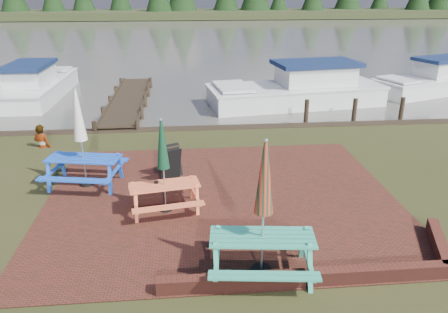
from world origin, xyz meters
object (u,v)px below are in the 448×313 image
Objects in this scene: picnic_table_red at (164,180)px; boat_near at (299,91)px; picnic_table_blue at (83,153)px; picnic_table_teal at (263,230)px; chalkboard at (171,163)px; jetty at (128,100)px; boat_far at (433,82)px; boat_jetty at (36,87)px; person at (39,125)px.

boat_near is at bearing 50.09° from picnic_table_red.
picnic_table_blue is at bearing 133.52° from picnic_table_red.
boat_near is (4.06, 13.00, -0.49)m from picnic_table_teal.
jetty is (-2.18, 8.89, -0.38)m from chalkboard.
jetty is (0.16, 9.08, -0.84)m from picnic_table_blue.
boat_near reaches higher than chalkboard.
boat_far is at bearing 4.65° from jetty.
boat_far is at bearing 58.12° from picnic_table_teal.
jetty is at bearing 113.06° from picnic_table_teal.
boat_jetty is (-6.80, 12.70, -0.40)m from picnic_table_red.
picnic_table_blue is 1.72× the size of person.
picnic_table_blue reaches higher than jetty.
jetty is 8.07m from boat_near.
picnic_table_blue is 0.38× the size of boat_jetty.
picnic_table_blue is 11.95m from boat_jetty.
picnic_table_blue is (-2.23, 1.67, 0.14)m from picnic_table_red.
picnic_table_teal reaches higher than person.
person is (-4.33, 4.88, -0.02)m from picnic_table_red.
boat_near is (5.87, 8.44, -0.04)m from chalkboard.
boat_far reaches higher than person.
picnic_table_red is 0.26× the size of jetty.
picnic_table_teal is 1.00× the size of picnic_table_blue.
boat_far reaches higher than chalkboard.
boat_jetty is 13.00m from boat_near.
boat_near is at bearing -9.86° from boat_jetty.
picnic_table_red is 0.33× the size of boat_jetty.
boat_jetty is 20.41m from boat_far.
picnic_table_red is 2.41× the size of chalkboard.
picnic_table_teal is 4.92m from chalkboard.
picnic_table_red is at bearing -119.49° from chalkboard.
picnic_table_red is 14.41m from boat_jetty.
picnic_table_blue reaches higher than boat_near.
chalkboard is at bearing 15.59° from picnic_table_blue.
chalkboard is at bearing -76.20° from jetty.
picnic_table_red is at bearing 142.12° from boat_near.
boat_far is 19.30m from person.
picnic_table_teal reaches higher than boat_jetty.
boat_near is at bearing 79.19° from picnic_table_teal.
boat_jetty is at bearing 71.58° from boat_near.
picnic_table_red is (-1.91, 2.70, -0.14)m from picnic_table_teal.
picnic_table_blue reaches higher than chalkboard.
picnic_table_teal reaches higher than boat_far.
chalkboard is at bearing 163.38° from person.
person reaches higher than jetty.
boat_jetty is 4.48× the size of person.
boat_jetty is 0.83× the size of boat_near.
person is at bearing 109.95° from boat_near.
picnic_table_teal is at bearing 121.52° from boat_far.
picnic_table_red reaches higher than jetty.
picnic_table_blue is 18.93m from boat_far.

